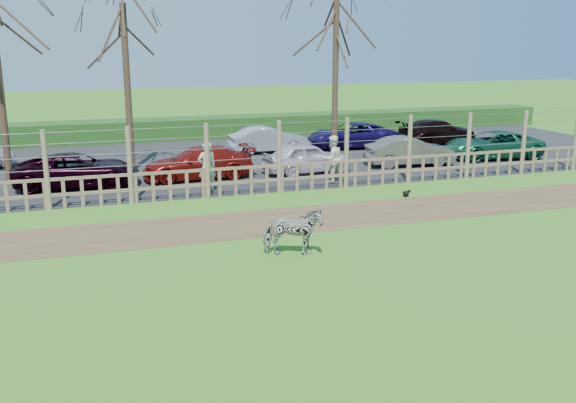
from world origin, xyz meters
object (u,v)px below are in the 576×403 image
object	(u,v)px
car_12	(352,135)
visitor_a	(207,167)
tree_right	(336,37)
zebra	(293,232)
visitor_b	(332,159)
car_13	(437,131)
tree_mid	(125,47)
car_6	(492,145)
car_4	(307,158)
car_3	(198,163)
car_11	(268,140)
car_5	(410,151)
car_2	(77,170)
crow	(406,193)

from	to	relation	value
car_12	visitor_a	bearing A→B (deg)	-47.10
car_12	tree_right	bearing A→B (deg)	-39.22
zebra	visitor_b	world-z (taller)	visitor_b
zebra	car_13	world-z (taller)	car_13
visitor_a	zebra	bearing A→B (deg)	89.02
tree_mid	car_13	xyz separation A→B (m)	(15.33, 2.19, -4.23)
tree_mid	zebra	size ratio (longest dim) A/B	4.74
visitor_b	car_6	bearing A→B (deg)	-179.00
car_4	car_13	bearing A→B (deg)	-66.65
visitor_a	car_13	size ratio (longest dim) A/B	0.42
tree_mid	car_4	bearing A→B (deg)	-23.24
car_3	car_13	size ratio (longest dim) A/B	1.00
car_11	car_12	world-z (taller)	same
car_5	car_11	size ratio (longest dim) A/B	1.00
tree_mid	car_11	xyz separation A→B (m)	(6.41, 2.24, -4.23)
visitor_b	car_12	bearing A→B (deg)	-133.17
tree_mid	car_2	distance (m)	5.39
visitor_b	car_5	xyz separation A→B (m)	(4.28, 1.97, -0.26)
visitor_a	car_6	xyz separation A→B (m)	(13.24, 2.42, -0.26)
car_3	car_4	world-z (taller)	same
car_12	car_13	size ratio (longest dim) A/B	1.04
car_2	car_11	bearing A→B (deg)	-56.13
visitor_b	zebra	bearing A→B (deg)	47.11
visitor_a	car_4	distance (m)	4.80
car_3	car_4	size ratio (longest dim) A/B	1.17
car_3	car_12	xyz separation A→B (m)	(8.43, 4.85, 0.00)
zebra	visitor_a	world-z (taller)	visitor_a
car_3	car_6	bearing A→B (deg)	89.20
car_11	tree_right	bearing A→B (deg)	-124.96
car_4	car_6	xyz separation A→B (m)	(8.88, 0.44, 0.00)
car_2	car_13	world-z (taller)	same
crow	car_6	bearing A→B (deg)	36.11
visitor_a	visitor_b	distance (m)	4.66
car_6	tree_mid	bearing A→B (deg)	-91.22
car_2	car_6	distance (m)	17.50
car_2	tree_mid	bearing A→B (deg)	-35.11
car_11	car_13	size ratio (longest dim) A/B	0.88
visitor_b	car_5	bearing A→B (deg)	-169.52
tree_right	car_4	bearing A→B (deg)	-127.31
zebra	car_2	distance (m)	10.66
tree_mid	car_2	xyz separation A→B (m)	(-2.13, -2.58, -4.23)
visitor_b	car_3	xyz separation A→B (m)	(-4.56, 2.15, -0.26)
visitor_b	car_4	distance (m)	1.94
car_2	car_5	bearing A→B (deg)	-86.18
car_6	car_13	bearing A→B (deg)	-172.05
tree_mid	crow	xyz separation A→B (m)	(8.36, -7.46, -4.75)
visitor_b	car_13	distance (m)	10.97
car_12	car_4	bearing A→B (deg)	-36.02
car_2	car_4	size ratio (longest dim) A/B	1.23
car_11	car_12	distance (m)	4.25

